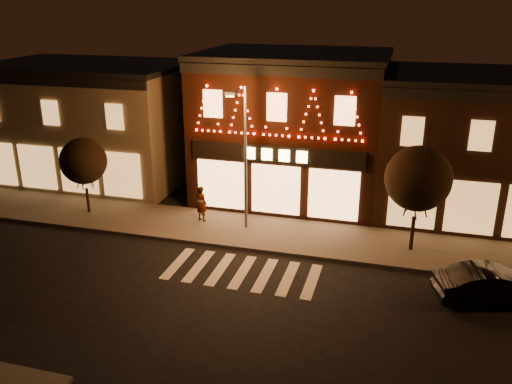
% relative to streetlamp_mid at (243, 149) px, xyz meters
% --- Properties ---
extents(ground, '(120.00, 120.00, 0.00)m').
position_rel_streetlamp_mid_xyz_m(ground, '(1.16, -8.09, -4.30)').
color(ground, black).
rests_on(ground, ground).
extents(sidewalk_far, '(44.00, 4.00, 0.15)m').
position_rel_streetlamp_mid_xyz_m(sidewalk_far, '(3.16, -0.09, -4.23)').
color(sidewalk_far, '#47423D').
rests_on(sidewalk_far, ground).
extents(building_left, '(12.20, 8.28, 7.30)m').
position_rel_streetlamp_mid_xyz_m(building_left, '(-11.84, 5.90, -0.64)').
color(building_left, '#695D4B').
rests_on(building_left, ground).
extents(building_pulp, '(10.20, 8.34, 8.30)m').
position_rel_streetlamp_mid_xyz_m(building_pulp, '(1.16, 5.89, -0.14)').
color(building_pulp, black).
rests_on(building_pulp, ground).
extents(building_right_a, '(9.20, 8.28, 7.50)m').
position_rel_streetlamp_mid_xyz_m(building_right_a, '(10.66, 5.90, -0.54)').
color(building_right_a, '#351E12').
rests_on(building_right_a, ground).
extents(streetlamp_mid, '(0.59, 1.62, 7.07)m').
position_rel_streetlamp_mid_xyz_m(streetlamp_mid, '(0.00, 0.00, 0.00)').
color(streetlamp_mid, '#59595E').
rests_on(streetlamp_mid, sidewalk_far).
extents(tree_left, '(2.44, 2.44, 4.09)m').
position_rel_streetlamp_mid_xyz_m(tree_left, '(-8.73, -0.13, -1.29)').
color(tree_left, black).
rests_on(tree_left, sidewalk_far).
extents(tree_right, '(2.93, 2.93, 4.90)m').
position_rel_streetlamp_mid_xyz_m(tree_right, '(8.07, -0.15, -0.72)').
color(tree_right, black).
rests_on(tree_right, sidewalk_far).
extents(dark_sedan, '(4.62, 2.65, 1.44)m').
position_rel_streetlamp_mid_xyz_m(dark_sedan, '(11.11, -3.79, -3.58)').
color(dark_sedan, black).
rests_on(dark_sedan, ground).
extents(pedestrian, '(0.81, 0.68, 1.88)m').
position_rel_streetlamp_mid_xyz_m(pedestrian, '(-2.41, 0.41, -3.21)').
color(pedestrian, gray).
rests_on(pedestrian, sidewalk_far).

